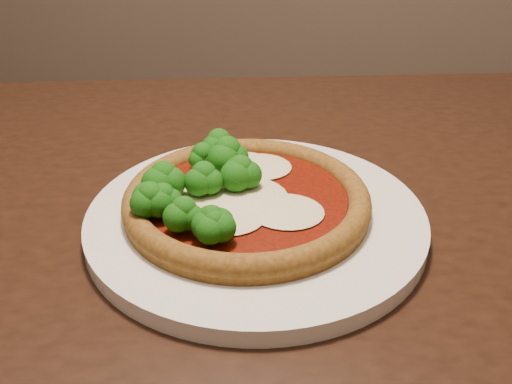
# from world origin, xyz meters

# --- Properties ---
(dining_table) EXTENTS (1.42, 1.09, 0.75)m
(dining_table) POSITION_xyz_m (0.24, 0.01, 0.66)
(dining_table) COLOR black
(dining_table) RESTS_ON floor
(plate) EXTENTS (0.34, 0.34, 0.02)m
(plate) POSITION_xyz_m (0.27, -0.03, 0.76)
(plate) COLOR silver
(plate) RESTS_ON dining_table
(pizza) EXTENTS (0.25, 0.25, 0.06)m
(pizza) POSITION_xyz_m (0.25, -0.03, 0.79)
(pizza) COLOR brown
(pizza) RESTS_ON plate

